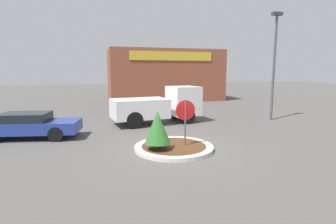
% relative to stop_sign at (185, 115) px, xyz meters
% --- Properties ---
extents(ground_plane, '(120.00, 120.00, 0.00)m').
position_rel_stop_sign_xyz_m(ground_plane, '(-0.48, 0.06, -1.46)').
color(ground_plane, '#514F4C').
extents(traffic_island, '(3.32, 3.32, 0.16)m').
position_rel_stop_sign_xyz_m(traffic_island, '(-0.48, 0.06, -1.38)').
color(traffic_island, beige).
rests_on(traffic_island, ground_plane).
extents(stop_sign, '(0.84, 0.07, 2.10)m').
position_rel_stop_sign_xyz_m(stop_sign, '(0.00, 0.00, 0.00)').
color(stop_sign, '#4C4C51').
rests_on(stop_sign, ground_plane).
extents(island_shrub, '(1.03, 1.03, 1.56)m').
position_rel_stop_sign_xyz_m(island_shrub, '(-1.26, -0.27, -0.39)').
color(island_shrub, brown).
rests_on(island_shrub, traffic_island).
extents(utility_truck, '(5.73, 2.75, 2.29)m').
position_rel_stop_sign_xyz_m(utility_truck, '(0.32, 5.74, -0.32)').
color(utility_truck, white).
rests_on(utility_truck, ground_plane).
extents(storefront_building, '(12.49, 6.07, 5.62)m').
position_rel_stop_sign_xyz_m(storefront_building, '(4.20, 19.11, 1.36)').
color(storefront_building, brown).
rests_on(storefront_building, ground_plane).
extents(parked_sedan_blue, '(4.82, 2.49, 1.26)m').
position_rel_stop_sign_xyz_m(parked_sedan_blue, '(-6.74, 3.75, -0.79)').
color(parked_sedan_blue, navy).
rests_on(parked_sedan_blue, ground_plane).
extents(light_pole, '(0.70, 0.30, 7.02)m').
position_rel_stop_sign_xyz_m(light_pole, '(7.92, 4.89, 2.62)').
color(light_pole, '#4C4C51').
rests_on(light_pole, ground_plane).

